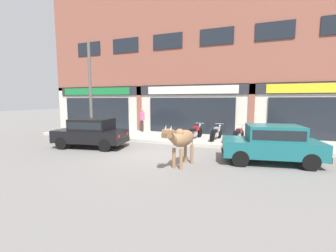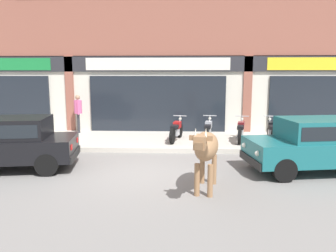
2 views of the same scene
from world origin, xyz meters
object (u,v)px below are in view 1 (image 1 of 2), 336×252
(motorcycle_0, at_px, (195,132))
(pedestrian, at_px, (142,118))
(car_1, at_px, (271,142))
(utility_pole, at_px, (90,90))
(motorcycle_1, at_px, (216,133))
(motorcycle_2, at_px, (238,134))
(cow, at_px, (182,139))
(motorcycle_3, at_px, (261,135))
(car_0, at_px, (91,132))

(motorcycle_0, distance_m, pedestrian, 4.50)
(car_1, relative_size, utility_pole, 0.66)
(motorcycle_1, bearing_deg, utility_pole, -171.27)
(motorcycle_0, relative_size, motorcycle_1, 0.99)
(motorcycle_1, distance_m, motorcycle_2, 1.20)
(car_1, xyz_separation_m, utility_pole, (-10.23, 2.21, 2.21))
(utility_pole, bearing_deg, motorcycle_1, 8.73)
(motorcycle_2, xyz_separation_m, utility_pole, (-8.83, -1.09, 2.47))
(car_1, bearing_deg, cow, -152.01)
(car_1, relative_size, motorcycle_0, 2.11)
(motorcycle_3, bearing_deg, pedestrian, 169.28)
(utility_pole, bearing_deg, pedestrian, 49.25)
(pedestrian, bearing_deg, car_0, -93.62)
(motorcycle_2, height_order, utility_pole, utility_pole)
(motorcycle_1, xyz_separation_m, motorcycle_3, (2.33, -0.03, 0.00))
(motorcycle_1, bearing_deg, car_1, -52.38)
(motorcycle_0, height_order, motorcycle_1, same)
(car_0, xyz_separation_m, motorcycle_2, (6.90, 3.45, -0.27))
(pedestrian, height_order, utility_pole, utility_pole)
(car_1, xyz_separation_m, motorcycle_3, (-0.27, 3.35, -0.27))
(cow, xyz_separation_m, car_0, (-5.26, 1.47, -0.19))
(car_0, xyz_separation_m, utility_pole, (-1.93, 2.36, 2.21))
(motorcycle_1, height_order, motorcycle_2, same)
(motorcycle_2, bearing_deg, pedestrian, 167.12)
(cow, distance_m, pedestrian, 8.11)
(motorcycle_1, distance_m, pedestrian, 5.61)
(car_1, height_order, utility_pole, utility_pole)
(motorcycle_2, bearing_deg, motorcycle_3, 2.27)
(motorcycle_0, bearing_deg, pedestrian, 159.98)
(car_0, bearing_deg, pedestrian, 86.38)
(motorcycle_2, distance_m, pedestrian, 6.78)
(motorcycle_1, bearing_deg, pedestrian, 165.14)
(car_1, distance_m, motorcycle_2, 3.60)
(car_1, height_order, pedestrian, pedestrian)
(cow, distance_m, motorcycle_3, 5.71)
(cow, relative_size, motorcycle_1, 1.18)
(car_0, distance_m, car_1, 8.31)
(cow, xyz_separation_m, motorcycle_2, (1.64, 4.92, -0.46))
(motorcycle_1, relative_size, pedestrian, 1.13)
(car_0, bearing_deg, utility_pole, 129.27)
(cow, bearing_deg, motorcycle_1, 84.98)
(cow, xyz_separation_m, motorcycle_3, (2.77, 4.97, -0.46))
(cow, distance_m, car_1, 3.45)
(pedestrian, distance_m, utility_pole, 3.91)
(motorcycle_1, xyz_separation_m, motorcycle_2, (1.20, -0.08, 0.00))
(motorcycle_3, distance_m, utility_pole, 10.32)
(car_0, xyz_separation_m, motorcycle_0, (4.51, 3.43, -0.27))
(motorcycle_1, relative_size, utility_pole, 0.32)
(car_0, bearing_deg, motorcycle_1, 31.74)
(car_1, height_order, motorcycle_2, car_1)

